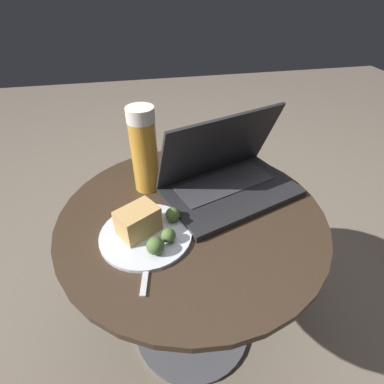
{
  "coord_description": "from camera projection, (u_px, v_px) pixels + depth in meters",
  "views": [
    {
      "loc": [
        -0.11,
        -0.57,
        1.06
      ],
      "look_at": [
        0.0,
        -0.0,
        0.62
      ],
      "focal_mm": 28.0,
      "sensor_mm": 36.0,
      "label": 1
    }
  ],
  "objects": [
    {
      "name": "ground_plane",
      "position": [
        192.0,
        325.0,
        1.1
      ],
      "size": [
        6.0,
        6.0,
        0.0
      ],
      "primitive_type": "plane",
      "color": "#726656"
    },
    {
      "name": "table",
      "position": [
        192.0,
        254.0,
        0.86
      ],
      "size": [
        0.68,
        0.68,
        0.55
      ],
      "color": "#515156",
      "rests_on": "ground_plane"
    },
    {
      "name": "laptop",
      "position": [
        227.0,
        177.0,
        0.82
      ],
      "size": [
        0.4,
        0.32,
        0.22
      ],
      "color": "#232326",
      "rests_on": "table"
    },
    {
      "name": "beer_glass",
      "position": [
        144.0,
        150.0,
        0.79
      ],
      "size": [
        0.07,
        0.07,
        0.24
      ],
      "color": "gold",
      "rests_on": "table"
    },
    {
      "name": "snack_plate",
      "position": [
        146.0,
        229.0,
        0.69
      ],
      "size": [
        0.22,
        0.22,
        0.07
      ],
      "color": "silver",
      "rests_on": "table"
    },
    {
      "name": "fork",
      "position": [
        148.0,
        254.0,
        0.66
      ],
      "size": [
        0.05,
        0.18,
        0.0
      ],
      "color": "silver",
      "rests_on": "table"
    }
  ]
}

